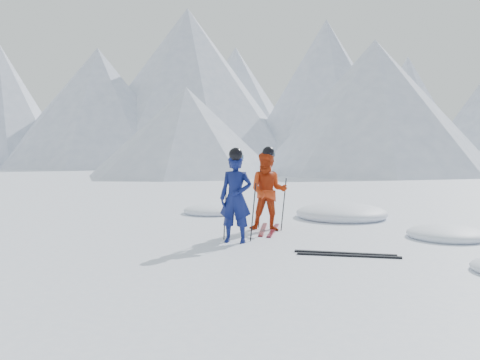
% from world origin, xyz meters
% --- Properties ---
extents(ground, '(160.00, 160.00, 0.00)m').
position_xyz_m(ground, '(0.00, 0.00, 0.00)').
color(ground, white).
rests_on(ground, ground).
extents(skier_blue, '(0.68, 0.52, 1.69)m').
position_xyz_m(skier_blue, '(-1.50, -0.71, 0.84)').
color(skier_blue, '#0D1651').
rests_on(skier_blue, ground).
extents(skier_red, '(0.99, 0.87, 1.71)m').
position_xyz_m(skier_red, '(-1.45, 0.80, 0.85)').
color(skier_red, '#BC330F').
rests_on(skier_red, ground).
extents(pole_blue_left, '(0.11, 0.08, 1.12)m').
position_xyz_m(pole_blue_left, '(-1.80, -0.56, 0.56)').
color(pole_blue_left, black).
rests_on(pole_blue_left, ground).
extents(pole_blue_right, '(0.11, 0.07, 1.12)m').
position_xyz_m(pole_blue_right, '(-1.25, -0.46, 0.56)').
color(pole_blue_right, black).
rests_on(pole_blue_right, ground).
extents(pole_red_left, '(0.12, 0.09, 1.14)m').
position_xyz_m(pole_red_left, '(-1.75, 1.05, 0.57)').
color(pole_red_left, black).
rests_on(pole_red_left, ground).
extents(pole_red_right, '(0.12, 0.08, 1.14)m').
position_xyz_m(pole_red_right, '(-1.15, 0.95, 0.57)').
color(pole_red_right, black).
rests_on(pole_red_right, ground).
extents(ski_worn_left, '(0.65, 1.63, 0.03)m').
position_xyz_m(ski_worn_left, '(-1.57, 0.80, 0.01)').
color(ski_worn_left, black).
rests_on(ski_worn_left, ground).
extents(ski_worn_right, '(0.54, 1.66, 0.03)m').
position_xyz_m(ski_worn_right, '(-1.33, 0.80, 0.01)').
color(ski_worn_right, black).
rests_on(ski_worn_right, ground).
extents(ski_loose_a, '(1.68, 0.44, 0.03)m').
position_xyz_m(ski_loose_a, '(0.63, -0.86, 0.01)').
color(ski_loose_a, black).
rests_on(ski_loose_a, ground).
extents(ski_loose_b, '(1.67, 0.50, 0.03)m').
position_xyz_m(ski_loose_b, '(0.73, -1.01, 0.01)').
color(ski_loose_b, black).
rests_on(ski_loose_b, ground).
extents(snow_lumps, '(8.41, 6.22, 0.51)m').
position_xyz_m(snow_lumps, '(-0.35, 2.63, 0.00)').
color(snow_lumps, white).
rests_on(snow_lumps, ground).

